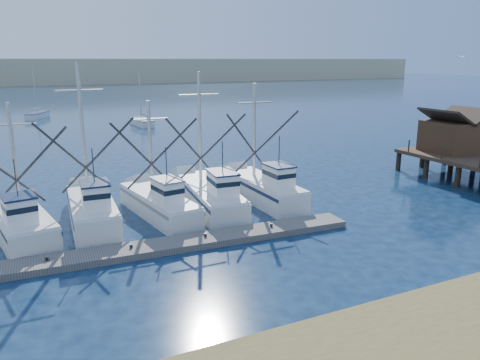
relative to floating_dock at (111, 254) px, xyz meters
name	(u,v)px	position (x,y,z in m)	size (l,w,h in m)	color
ground	(326,277)	(8.47, -6.47, -0.18)	(500.00, 500.00, 0.00)	#0B1832
floating_dock	(111,254)	(0.00, 0.00, 0.00)	(27.01, 1.80, 0.36)	#65605B
dune_ridge	(43,71)	(8.47, 203.53, 4.82)	(360.00, 60.00, 10.00)	tan
trawler_fleet	(97,211)	(0.10, 4.94, 0.78)	(26.03, 9.39, 9.77)	silver
sailboat_near	(142,122)	(13.31, 47.40, 0.31)	(2.29, 6.22, 8.10)	silver
sailboat_far	(37,115)	(-0.48, 64.06, 0.31)	(4.21, 6.29, 8.10)	silver
flying_gull	(460,57)	(23.46, 0.21, 9.68)	(0.94, 0.17, 0.17)	white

